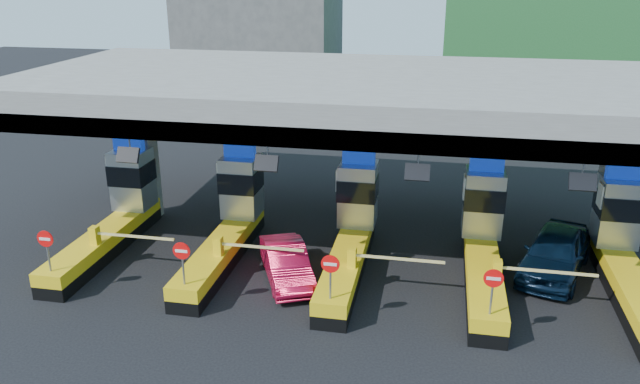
# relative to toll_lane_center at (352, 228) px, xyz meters

# --- Properties ---
(ground) EXTENTS (120.00, 120.00, 0.00)m
(ground) POSITION_rel_toll_lane_center_xyz_m (-0.00, -0.28, -1.40)
(ground) COLOR black
(ground) RESTS_ON ground
(toll_canopy) EXTENTS (28.00, 12.09, 7.00)m
(toll_canopy) POSITION_rel_toll_lane_center_xyz_m (-0.00, 2.59, 4.74)
(toll_canopy) COLOR slate
(toll_canopy) RESTS_ON ground
(toll_lane_far_left) EXTENTS (4.43, 8.00, 4.16)m
(toll_lane_far_left) POSITION_rel_toll_lane_center_xyz_m (-10.00, 0.00, 0.00)
(toll_lane_far_left) COLOR black
(toll_lane_far_left) RESTS_ON ground
(toll_lane_left) EXTENTS (4.43, 8.00, 4.16)m
(toll_lane_left) POSITION_rel_toll_lane_center_xyz_m (-5.00, 0.00, 0.00)
(toll_lane_left) COLOR black
(toll_lane_left) RESTS_ON ground
(toll_lane_center) EXTENTS (4.43, 8.00, 4.16)m
(toll_lane_center) POSITION_rel_toll_lane_center_xyz_m (0.00, 0.00, 0.00)
(toll_lane_center) COLOR black
(toll_lane_center) RESTS_ON ground
(toll_lane_right) EXTENTS (4.43, 8.00, 4.16)m
(toll_lane_right) POSITION_rel_toll_lane_center_xyz_m (5.00, 0.00, 0.00)
(toll_lane_right) COLOR black
(toll_lane_right) RESTS_ON ground
(toll_lane_far_right) EXTENTS (4.43, 8.00, 4.16)m
(toll_lane_far_right) POSITION_rel_toll_lane_center_xyz_m (10.00, 0.00, 0.00)
(toll_lane_far_right) COLOR black
(toll_lane_far_right) RESTS_ON ground
(van) EXTENTS (3.67, 5.58, 1.77)m
(van) POSITION_rel_toll_lane_center_xyz_m (7.73, 0.39, -0.51)
(van) COLOR black
(van) RESTS_ON ground
(red_car) EXTENTS (3.06, 4.42, 1.38)m
(red_car) POSITION_rel_toll_lane_center_xyz_m (-2.16, -2.08, -0.71)
(red_car) COLOR #A80C2E
(red_car) RESTS_ON ground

